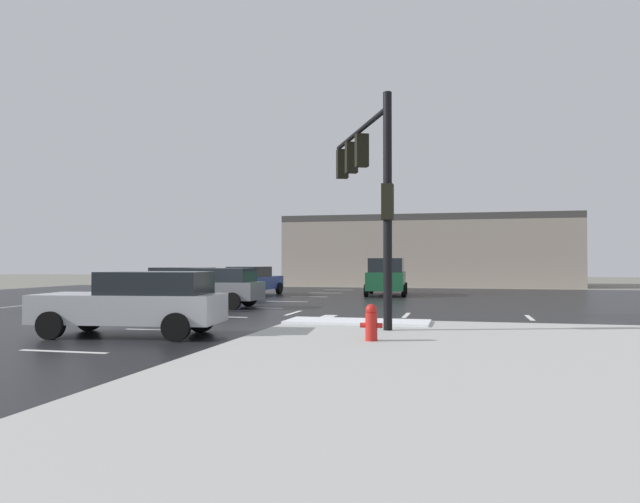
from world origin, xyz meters
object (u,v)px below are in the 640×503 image
fire_hydrant (371,322)px  sedan_navy (173,284)px  traffic_signal_mast (368,175)px  suv_green (387,276)px  sedan_grey (209,287)px  sedan_silver (136,302)px  sedan_blue (253,280)px

fire_hydrant → sedan_navy: sedan_navy is taller
traffic_signal_mast → suv_green: bearing=-19.4°
sedan_grey → sedan_silver: size_ratio=0.97×
fire_hydrant → sedan_grey: size_ratio=0.17×
suv_green → sedan_blue: suv_green is taller
sedan_grey → suv_green: bearing=-119.2°
sedan_silver → fire_hydrant: bearing=168.8°
suv_green → sedan_navy: suv_green is taller
fire_hydrant → sedan_silver: size_ratio=0.17×
sedan_navy → sedan_silver: size_ratio=0.99×
fire_hydrant → sedan_silver: sedan_silver is taller
traffic_signal_mast → sedan_navy: traffic_signal_mast is taller
suv_green → sedan_grey: suv_green is taller
fire_hydrant → sedan_silver: 5.93m
suv_green → sedan_navy: bearing=129.7°
fire_hydrant → sedan_blue: sedan_blue is taller
traffic_signal_mast → sedan_navy: 13.49m
traffic_signal_mast → sedan_grey: bearing=26.6°
traffic_signal_mast → sedan_blue: 17.37m
sedan_blue → sedan_silver: (3.36, -17.91, 0.00)m
traffic_signal_mast → fire_hydrant: size_ratio=7.51×
fire_hydrant → sedan_blue: size_ratio=0.17×
sedan_blue → suv_green: bearing=-73.3°
traffic_signal_mast → sedan_blue: traffic_signal_mast is taller
suv_green → sedan_grey: (-5.86, -10.50, -0.24)m
traffic_signal_mast → sedan_grey: traffic_signal_mast is taller
sedan_blue → sedan_silver: 18.22m
fire_hydrant → sedan_silver: bearing=175.1°
fire_hydrant → suv_green: size_ratio=0.16×
suv_green → sedan_grey: size_ratio=1.09×
fire_hydrant → sedan_grey: 12.52m
sedan_blue → sedan_grey: size_ratio=1.02×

